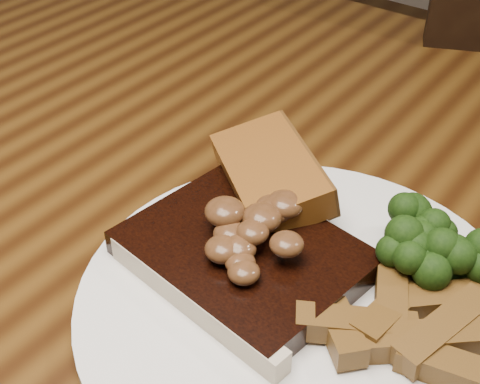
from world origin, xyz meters
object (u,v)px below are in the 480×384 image
object	(u,v)px
plate	(301,306)
steak	(243,256)
dining_table	(234,285)
garlic_bread	(269,194)
potato_wedges	(398,340)

from	to	relation	value
plate	steak	world-z (taller)	steak
dining_table	steak	distance (m)	0.14
garlic_bread	potato_wedges	world-z (taller)	same
plate	steak	size ratio (longest dim) A/B	1.93
plate	garlic_bread	size ratio (longest dim) A/B	2.70
dining_table	steak	bearing A→B (deg)	-47.97
steak	garlic_bread	size ratio (longest dim) A/B	1.40
garlic_bread	potato_wedges	size ratio (longest dim) A/B	1.15
steak	dining_table	bearing A→B (deg)	139.90
dining_table	garlic_bread	xyz separation A→B (m)	(0.03, 0.01, 0.12)
steak	potato_wedges	bearing A→B (deg)	5.94
garlic_bread	potato_wedges	xyz separation A→B (m)	(0.15, -0.07, -0.00)
steak	garlic_bread	distance (m)	0.07
dining_table	potato_wedges	world-z (taller)	potato_wedges
steak	garlic_bread	world-z (taller)	garlic_bread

